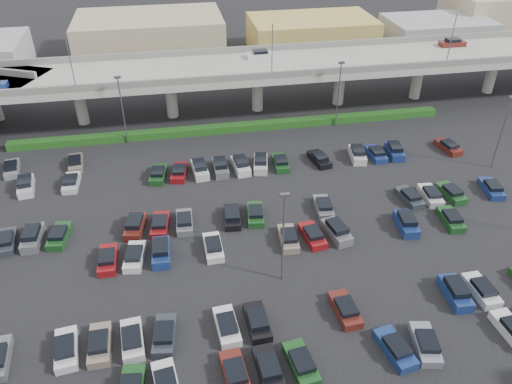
% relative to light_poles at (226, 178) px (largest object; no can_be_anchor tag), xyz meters
% --- Properties ---
extents(ground, '(280.00, 280.00, 0.00)m').
position_rel_light_poles_xyz_m(ground, '(4.13, -2.00, -6.24)').
color(ground, black).
extents(overpass, '(150.00, 13.00, 15.80)m').
position_rel_light_poles_xyz_m(overpass, '(3.91, 30.01, 0.73)').
color(overpass, gray).
rests_on(overpass, ground).
extents(hedge, '(66.00, 1.60, 1.10)m').
position_rel_light_poles_xyz_m(hedge, '(4.13, 23.00, -5.69)').
color(hedge, '#163A11').
rests_on(hedge, ground).
extents(parked_cars, '(63.07, 41.65, 1.67)m').
position_rel_light_poles_xyz_m(parked_cars, '(3.46, -4.88, -5.64)').
color(parked_cars, '#78695E').
rests_on(parked_cars, ground).
extents(light_poles, '(66.90, 48.38, 10.30)m').
position_rel_light_poles_xyz_m(light_poles, '(0.00, 0.00, 0.00)').
color(light_poles, '#4C4B50').
rests_on(light_poles, ground).
extents(distant_buildings, '(138.00, 24.00, 9.00)m').
position_rel_light_poles_xyz_m(distant_buildings, '(16.50, 59.81, -2.49)').
color(distant_buildings, gray).
rests_on(distant_buildings, ground).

